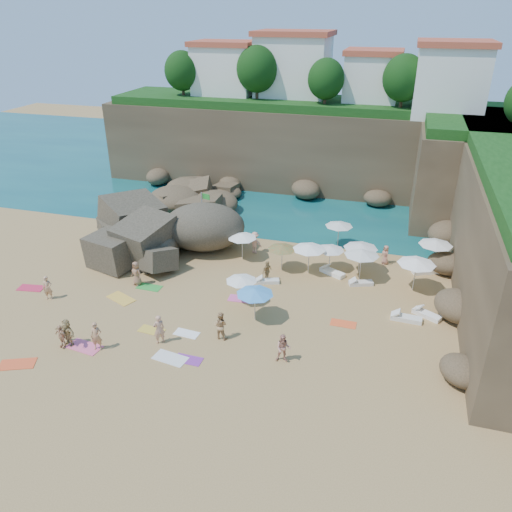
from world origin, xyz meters
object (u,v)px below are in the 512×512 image
(parasol_2, at_px, (417,261))
(person_stand_5, at_px, (209,235))
(person_stand_0, at_px, (48,288))
(person_stand_6, at_px, (159,329))
(person_stand_4, at_px, (385,255))
(lounger_0, at_px, (268,281))
(parasol_1, at_px, (309,247))
(person_stand_2, at_px, (255,243))
(parasol_0, at_px, (339,224))
(flag_pole, at_px, (204,209))
(person_stand_1, at_px, (221,325))
(person_stand_3, at_px, (267,271))
(rock_outcrop, at_px, (151,253))

(parasol_2, bearing_deg, person_stand_5, 169.41)
(person_stand_0, distance_m, person_stand_6, 9.29)
(parasol_2, distance_m, person_stand_4, 4.26)
(lounger_0, distance_m, person_stand_6, 9.28)
(parasol_1, height_order, person_stand_2, parasol_1)
(person_stand_4, bearing_deg, parasol_0, -151.18)
(person_stand_5, bearing_deg, parasol_0, 11.28)
(flag_pole, bearing_deg, person_stand_5, -52.10)
(parasol_0, xyz_separation_m, person_stand_4, (3.77, -2.09, -1.15))
(parasol_1, height_order, person_stand_1, parasol_1)
(parasol_0, distance_m, person_stand_2, 6.77)
(person_stand_2, xyz_separation_m, person_stand_5, (-3.89, 0.39, -0.05))
(person_stand_3, bearing_deg, parasol_1, -26.37)
(rock_outcrop, xyz_separation_m, parasol_2, (19.49, -0.19, 2.17))
(person_stand_6, bearing_deg, lounger_0, -161.75)
(lounger_0, distance_m, person_stand_4, 9.22)
(parasol_1, relative_size, person_stand_4, 1.61)
(rock_outcrop, relative_size, lounger_0, 5.61)
(flag_pole, bearing_deg, lounger_0, -39.72)
(flag_pole, bearing_deg, person_stand_4, -1.97)
(person_stand_1, bearing_deg, person_stand_4, -120.42)
(person_stand_0, bearing_deg, person_stand_2, 23.13)
(flag_pole, distance_m, lounger_0, 9.24)
(lounger_0, height_order, person_stand_4, person_stand_4)
(parasol_0, bearing_deg, person_stand_3, -119.05)
(person_stand_3, distance_m, person_stand_6, 9.42)
(person_stand_3, distance_m, person_stand_5, 7.43)
(parasol_2, height_order, person_stand_4, parasol_2)
(parasol_1, bearing_deg, person_stand_4, 29.87)
(person_stand_2, distance_m, person_stand_4, 9.80)
(flag_pole, bearing_deg, person_stand_6, -78.80)
(flag_pole, relative_size, parasol_0, 1.84)
(lounger_0, bearing_deg, person_stand_4, 16.75)
(parasol_1, bearing_deg, person_stand_3, -141.57)
(person_stand_0, xyz_separation_m, person_stand_4, (20.68, 11.22, -0.09))
(flag_pole, relative_size, person_stand_5, 2.43)
(person_stand_5, bearing_deg, person_stand_1, -69.65)
(person_stand_4, bearing_deg, person_stand_1, -67.27)
(person_stand_2, bearing_deg, person_stand_4, -162.18)
(person_stand_1, distance_m, person_stand_6, 3.45)
(lounger_0, height_order, person_stand_3, person_stand_3)
(parasol_0, relative_size, person_stand_0, 1.32)
(lounger_0, relative_size, person_stand_6, 0.89)
(person_stand_0, bearing_deg, parasol_0, 18.03)
(parasol_1, bearing_deg, lounger_0, -137.22)
(rock_outcrop, bearing_deg, parasol_0, 21.38)
(parasol_0, xyz_separation_m, person_stand_6, (-7.90, -15.58, -0.98))
(rock_outcrop, bearing_deg, lounger_0, -11.06)
(parasol_1, height_order, person_stand_5, parasol_1)
(person_stand_0, distance_m, person_stand_5, 12.80)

